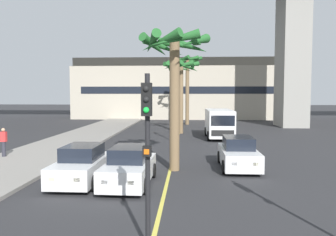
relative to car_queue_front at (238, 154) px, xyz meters
name	(u,v)px	position (x,y,z in m)	size (l,w,h in m)	color
sidewalk_left	(14,165)	(-11.38, -0.34, -0.65)	(4.80, 80.00, 0.15)	gray
lane_stripe_center	(176,145)	(-3.38, 7.66, -0.72)	(0.14, 56.00, 0.01)	#DBCC4C
pier_building_backdrop	(183,89)	(-3.38, 34.98, 3.59)	(31.84, 8.04, 8.75)	#BCB29E
car_queue_front	(238,154)	(0.00, 0.00, 0.00)	(1.85, 4.11, 1.56)	white
car_queue_second	(82,165)	(-6.95, -3.18, 0.00)	(1.85, 4.11, 1.56)	white
car_queue_third	(129,167)	(-4.90, -3.45, 0.00)	(1.92, 4.14, 1.56)	white
delivery_van	(219,123)	(0.04, 11.47, 0.57)	(2.23, 5.28, 2.36)	white
traffic_light_median_near	(147,137)	(-3.45, -9.31, 1.99)	(0.24, 0.37, 4.20)	black
traffic_light_median_far	(173,106)	(-3.71, 9.42, 1.99)	(0.24, 0.37, 4.20)	black
palm_tree_near_median	(181,74)	(-3.20, 14.78, 4.73)	(3.44, 3.46, 6.74)	brown
palm_tree_mid_median	(174,60)	(-3.17, -0.64, 4.60)	(3.44, 3.46, 6.67)	brown
palm_tree_far_median	(187,69)	(-2.65, 23.98, 5.84)	(3.57, 3.60, 8.15)	brown
pedestrian_near_crosswalk	(4,142)	(-12.96, 1.61, 0.28)	(0.34, 0.22, 1.62)	#2D2D38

